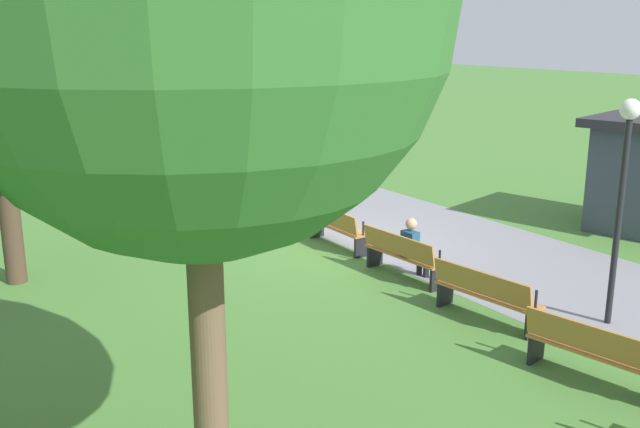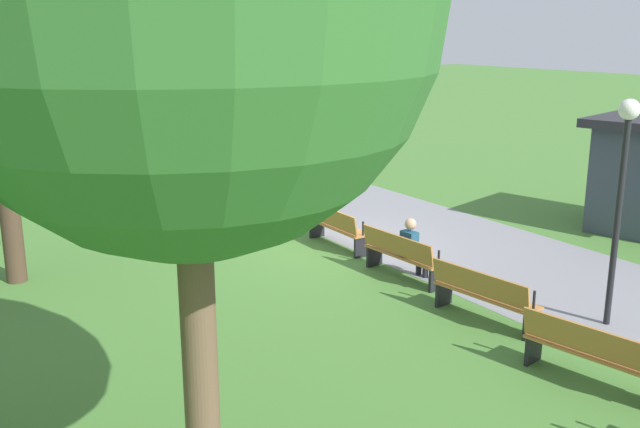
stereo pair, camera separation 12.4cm
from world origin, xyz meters
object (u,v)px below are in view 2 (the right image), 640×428
object	(u,v)px
bench_1	(184,175)
bench_5	(402,254)
bench_4	(336,226)
bench_7	(592,352)
bench_2	(229,188)
bench_0	(141,165)
person_seated	(413,247)
tree_0	(183,2)
bench_3	(279,205)
lamp_post	(623,169)
bench_6	(483,294)

from	to	relation	value
bench_1	bench_5	size ratio (longest dim) A/B	1.02
bench_4	bench_7	xyz separation A→B (m)	(6.97, -0.64, 0.00)
bench_5	bench_2	bearing A→B (deg)	178.24
bench_0	person_seated	size ratio (longest dim) A/B	1.60
bench_4	tree_0	xyz separation A→B (m)	(7.05, -6.15, 4.31)
bench_3	lamp_post	xyz separation A→B (m)	(8.14, 1.41, 2.06)
bench_5	bench_6	size ratio (longest dim) A/B	0.99
bench_0	bench_2	xyz separation A→B (m)	(4.59, 0.85, 0.00)
bench_0	person_seated	distance (m)	11.78
bench_7	lamp_post	xyz separation A→B (m)	(-1.17, 1.98, 2.06)
bench_1	bench_0	bearing A→B (deg)	-157.23
bench_2	bench_7	xyz separation A→B (m)	(11.64, -0.36, 0.00)
bench_6	person_seated	bearing A→B (deg)	163.55
bench_5	bench_1	bearing A→B (deg)	179.99
bench_0	bench_2	distance (m)	4.67
bench_4	tree_0	distance (m)	10.30
bench_7	tree_0	world-z (taller)	tree_0
bench_6	tree_0	bearing A→B (deg)	-74.88
bench_3	person_seated	distance (m)	4.80
bench_5	tree_0	world-z (taller)	tree_0
bench_7	lamp_post	size ratio (longest dim) A/B	0.53
bench_1	bench_4	bearing A→B (deg)	15.77
bench_3	tree_0	world-z (taller)	tree_0
bench_2	bench_3	distance (m)	2.34
bench_3	lamp_post	bearing A→B (deg)	13.34
bench_0	bench_3	distance (m)	7.00
bench_4	bench_5	xyz separation A→B (m)	(2.34, -0.07, 0.00)
bench_0	bench_4	size ratio (longest dim) A/B	1.03
bench_5	person_seated	xyz separation A→B (m)	(0.13, 0.15, 0.16)
bench_6	bench_7	xyz separation A→B (m)	(2.31, -0.36, 0.00)
bench_2	bench_4	distance (m)	4.67
tree_0	bench_0	bearing A→B (deg)	162.92
bench_5	person_seated	distance (m)	0.25
person_seated	bench_1	bearing A→B (deg)	-179.14
bench_3	bench_6	world-z (taller)	same
person_seated	bench_3	bearing A→B (deg)	178.30
bench_5	bench_6	xyz separation A→B (m)	(2.33, -0.21, 0.00)
person_seated	bench_4	bearing A→B (deg)	178.36
tree_0	bench_7	bearing A→B (deg)	90.78
bench_5	bench_7	size ratio (longest dim) A/B	0.98
bench_3	bench_1	bearing A→B (deg)	-169.50
bench_0	bench_1	distance (m)	2.34
bench_3	bench_6	size ratio (longest dim) A/B	0.99
bench_2	bench_7	world-z (taller)	same
tree_0	person_seated	bearing A→B (deg)	126.37
bench_1	bench_4	size ratio (longest dim) A/B	1.03
bench_2	tree_0	distance (m)	13.79
bench_4	bench_7	world-z (taller)	same
bench_3	bench_6	xyz separation A→B (m)	(7.00, -0.21, 0.00)
bench_1	bench_7	bearing A→B (deg)	10.53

